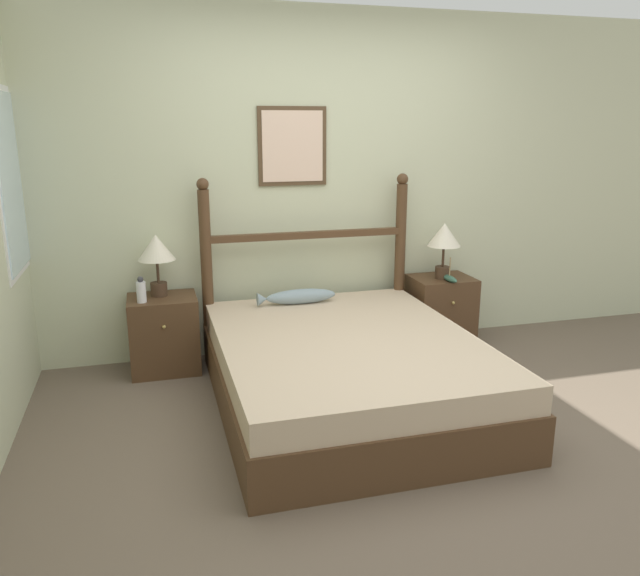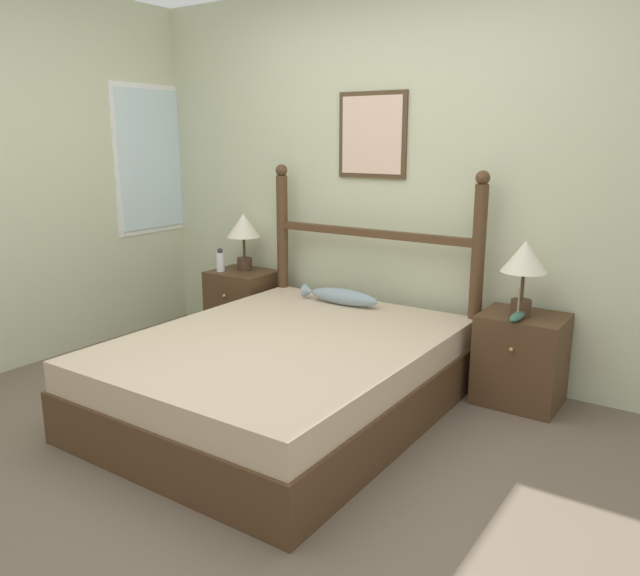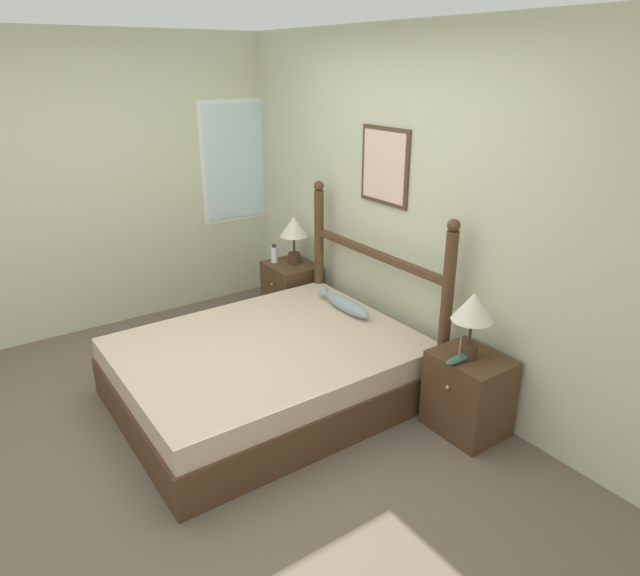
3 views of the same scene
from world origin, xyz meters
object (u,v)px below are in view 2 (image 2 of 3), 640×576
fish_pillow (340,296)px  table_lamp_left (244,229)px  bottle (220,261)px  nightstand_left (243,305)px  table_lamp_right (524,262)px  model_boat (518,316)px  nightstand_right (521,359)px  bed (285,375)px

fish_pillow → table_lamp_left: bearing=171.4°
bottle → nightstand_left: bearing=35.1°
table_lamp_right → fish_pillow: (-1.19, -0.07, -0.36)m
table_lamp_right → model_boat: size_ratio=1.96×
nightstand_right → table_lamp_left: (-2.18, 0.05, 0.59)m
bed → fish_pillow: size_ratio=3.48×
nightstand_right → fish_pillow: 1.23m
bed → table_lamp_right: 1.51m
bottle → nightstand_right: bearing=2.3°
fish_pillow → bottle: bearing=179.8°
bottle → fish_pillow: (1.09, -0.00, -0.12)m
table_lamp_left → fish_pillow: (0.97, -0.15, -0.36)m
model_boat → bed: bearing=-144.9°
model_boat → table_lamp_right: bearing=97.6°
table_lamp_left → bottle: table_lamp_left is taller
bed → table_lamp_left: bearing=139.6°
nightstand_left → bed: bearing=-39.3°
bottle → model_boat: 2.29m
nightstand_right → table_lamp_right: bearing=-118.0°
bed → table_lamp_right: bearing=38.7°
bed → table_lamp_right: size_ratio=4.62×
bed → nightstand_left: size_ratio=3.73×
nightstand_right → table_lamp_left: bearing=178.7°
nightstand_right → table_lamp_left: size_ratio=1.24×
bottle → fish_pillow: size_ratio=0.31×
model_boat → fish_pillow: (-1.20, 0.03, -0.07)m
nightstand_right → bed: bearing=-140.7°
nightstand_right → bottle: bottle is taller
bottle → fish_pillow: 1.10m
nightstand_left → table_lamp_left: size_ratio=1.24×
fish_pillow → model_boat: bearing=-1.4°
table_lamp_right → bottle: (-2.28, -0.06, -0.24)m
bottle → model_boat: bearing=-0.8°
nightstand_left → nightstand_right: same height
bottle → model_boat: (2.29, -0.03, -0.06)m
nightstand_left → model_boat: (2.16, -0.13, 0.30)m
table_lamp_right → bottle: table_lamp_right is taller
table_lamp_right → fish_pillow: bearing=-176.7°
bed → model_boat: 1.36m
nightstand_left → nightstand_right: 2.16m
nightstand_left → bottle: 0.39m
nightstand_right → bottle: bearing=-177.7°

